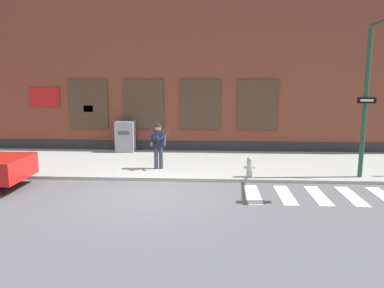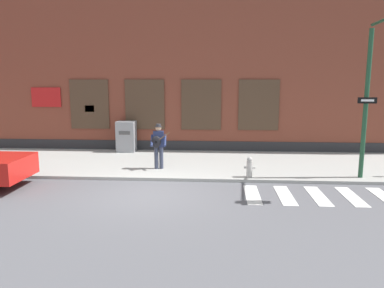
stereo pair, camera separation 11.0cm
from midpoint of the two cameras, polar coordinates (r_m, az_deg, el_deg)
ground_plane at (r=11.33m, az=-6.42°, el=-7.61°), size 160.00×160.00×0.00m
sidewalk at (r=15.10m, az=-3.77°, el=-2.91°), size 28.00×5.04×0.11m
building_backdrop at (r=19.23m, az=-2.10°, el=12.81°), size 28.00×4.06×8.76m
crosswalk at (r=11.83m, az=21.15°, el=-7.44°), size 5.20×1.90×0.01m
busker at (r=13.77m, az=-4.93°, el=0.07°), size 0.73×0.56×1.67m
traffic_light at (r=12.66m, az=26.83°, el=9.74°), size 0.60×2.56×5.06m
utility_box at (r=17.35m, az=-9.79°, el=1.15°), size 0.83×0.70×1.39m
fire_hydrant at (r=12.82m, az=8.99°, el=-3.50°), size 0.38×0.20×0.70m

